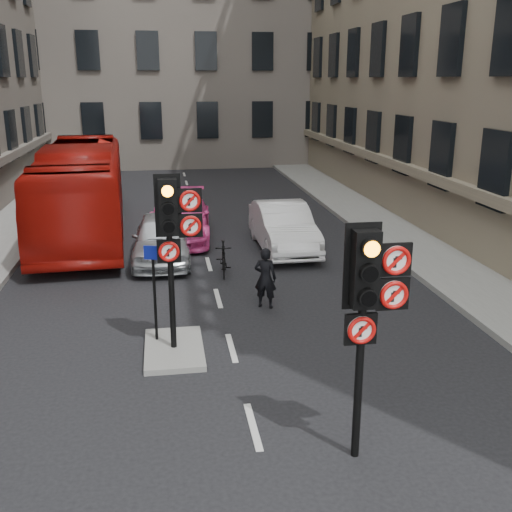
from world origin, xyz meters
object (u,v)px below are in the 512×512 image
object	(u,v)px
signal_near	(369,294)
bus_red	(82,189)
car_pink	(180,218)
info_sign	(154,280)
car_white	(283,227)
car_silver	(162,238)
signal_far	(173,225)
motorcyclist	(265,278)
motorcycle	(223,258)

from	to	relation	value
signal_near	bus_red	xyz separation A→B (m)	(-5.65, 14.57, -0.97)
car_pink	info_sign	size ratio (longest dim) A/B	2.44
car_white	bus_red	bearing A→B (deg)	153.44
bus_red	info_sign	bearing A→B (deg)	-79.00
car_silver	info_sign	bearing A→B (deg)	-89.72
signal_far	bus_red	world-z (taller)	signal_far
motorcyclist	info_sign	xyz separation A→B (m)	(-2.65, -1.80, 0.70)
info_sign	car_white	bearing A→B (deg)	76.03
car_silver	car_white	xyz separation A→B (m)	(3.96, 0.66, 0.03)
car_silver	car_pink	bearing A→B (deg)	78.02
info_sign	signal_far	bearing A→B (deg)	-26.66
signal_near	motorcycle	bearing A→B (deg)	97.19
car_silver	car_white	size ratio (longest dim) A/B	0.92
bus_red	signal_far	bearing A→B (deg)	-77.34
bus_red	motorcycle	world-z (taller)	bus_red
signal_near	car_pink	world-z (taller)	signal_near
signal_far	motorcycle	world-z (taller)	signal_far
signal_far	car_pink	distance (m)	9.54
motorcyclist	car_white	bearing A→B (deg)	-82.14
info_sign	signal_near	bearing A→B (deg)	-38.49
bus_red	car_silver	bearing A→B (deg)	-58.33
motorcycle	info_sign	distance (m)	5.04
car_pink	signal_far	bearing A→B (deg)	-88.52
car_silver	car_white	world-z (taller)	car_white
signal_far	car_white	world-z (taller)	signal_far
car_pink	car_silver	bearing A→B (deg)	-99.89
car_white	car_pink	distance (m)	3.88
bus_red	info_sign	world-z (taller)	bus_red
signal_near	car_pink	bearing A→B (deg)	99.43
car_silver	motorcyclist	size ratio (longest dim) A/B	2.81
motorcyclist	signal_far	bearing A→B (deg)	69.09
signal_near	signal_far	world-z (taller)	signal_far
signal_near	bus_red	world-z (taller)	signal_near
car_silver	signal_near	bearing A→B (deg)	-73.09
bus_red	signal_near	bearing A→B (deg)	-72.24
motorcyclist	car_pink	bearing A→B (deg)	-51.53
info_sign	bus_red	bearing A→B (deg)	121.43
car_pink	bus_red	bearing A→B (deg)	164.05
motorcycle	signal_far	bearing A→B (deg)	-101.38
car_silver	signal_far	bearing A→B (deg)	-85.85
motorcycle	signal_near	bearing A→B (deg)	-77.77
info_sign	car_silver	bearing A→B (deg)	105.52
signal_far	car_white	xyz separation A→B (m)	(3.69, 7.28, -1.94)
signal_near	motorcyclist	size ratio (longest dim) A/B	2.34
signal_far	bus_red	size ratio (longest dim) A/B	0.31
car_white	info_sign	bearing A→B (deg)	-121.55
car_silver	bus_red	xyz separation A→B (m)	(-2.77, 3.94, 0.88)
car_white	motorcyclist	xyz separation A→B (m)	(-1.47, -5.07, -0.00)
bus_red	car_white	bearing A→B (deg)	-29.42
car_pink	motorcycle	distance (m)	4.49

